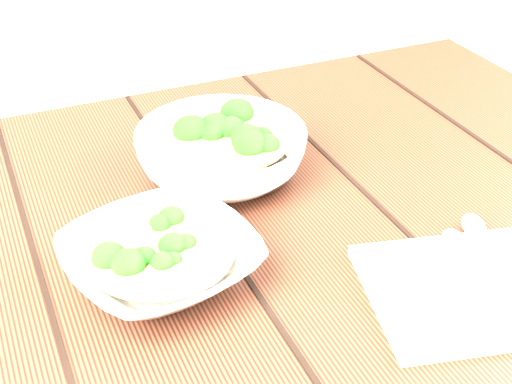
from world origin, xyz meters
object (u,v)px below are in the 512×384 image
Objects in this scene: soup_bowl_front at (161,259)px; soup_bowl_back at (221,153)px; table at (235,306)px; napkin at (470,289)px; trivet at (249,169)px.

soup_bowl_back is (0.13, 0.16, 0.01)m from soup_bowl_front.
napkin is (0.18, -0.20, 0.13)m from table.
soup_bowl_back is at bearing 155.29° from trivet.
soup_bowl_front is at bearing -137.64° from trivet.
soup_bowl_back is at bearing 51.13° from soup_bowl_front.
table is 0.30m from napkin.
trivet is (0.16, 0.15, -0.01)m from soup_bowl_front.
soup_bowl_front is 2.08× the size of trivet.
table is at bearing 145.25° from napkin.
soup_bowl_front is (-0.10, -0.05, 0.15)m from table.
soup_bowl_front is 0.22m from trivet.
soup_bowl_back is 1.20× the size of napkin.
trivet is at bearing 125.33° from napkin.
soup_bowl_back reaches higher than table.
soup_bowl_back is 2.24× the size of trivet.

